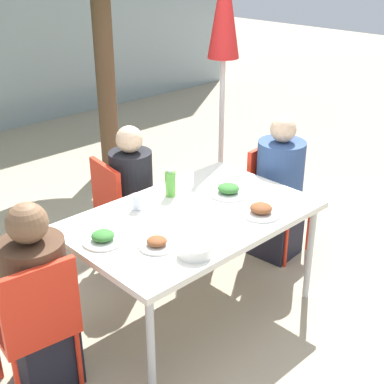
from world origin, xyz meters
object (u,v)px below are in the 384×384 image
chair_far (120,207)px  drinking_cup (137,202)px  person_left (39,303)px  person_right (278,193)px  chair_left (36,318)px  person_far (133,202)px  closed_umbrella (224,37)px  salad_bowl (195,250)px  bottle (170,183)px  chair_right (273,192)px

chair_far → drinking_cup: 0.63m
person_left → person_right: bearing=6.3°
chair_left → person_far: size_ratio=0.77×
person_far → chair_far: bearing=-121.9°
closed_umbrella → salad_bowl: 2.07m
chair_far → salad_bowl: chair_far is taller
chair_left → bottle: size_ratio=4.51×
chair_left → person_far: bearing=37.5°
chair_left → closed_umbrella: 2.60m
bottle → person_right: bearing=-11.9°
closed_umbrella → bottle: (-1.07, -0.56, -0.75)m
person_left → drinking_cup: bearing=18.4°
bottle → salad_bowl: 0.76m
person_far → bottle: (-0.02, -0.44, 0.31)m
closed_umbrella → person_left: bearing=-161.5°
chair_right → salad_bowl: bearing=15.9°
chair_right → bottle: size_ratio=4.51×
bottle → drinking_cup: 0.29m
closed_umbrella → bottle: closed_umbrella is taller
chair_left → salad_bowl: chair_left is taller
chair_left → person_left: (0.06, 0.07, 0.02)m
chair_left → drinking_cup: 0.95m
chair_left → chair_right: 2.12m
person_right → salad_bowl: person_right is taller
person_left → salad_bowl: (0.69, -0.48, 0.25)m
chair_right → drinking_cup: chair_right is taller
chair_right → person_left: bearing=-3.9°
chair_right → person_right: (-0.04, -0.08, 0.03)m
chair_left → drinking_cup: (0.87, 0.24, 0.30)m
chair_left → salad_bowl: size_ratio=4.65×
salad_bowl → bottle: bearing=58.2°
person_far → drinking_cup: person_far is taller
closed_umbrella → person_right: bearing=-101.2°
drinking_cup → salad_bowl: drinking_cup is taller
chair_right → closed_umbrella: bearing=-104.5°
person_far → bottle: bearing=5.6°
bottle → chair_left: bearing=-168.2°
person_right → chair_far: person_right is taller
chair_left → bottle: 1.22m
chair_right → salad_bowl: (-1.37, -0.54, 0.28)m
person_right → bottle: (-0.93, 0.19, 0.31)m
chair_right → person_right: person_right is taller
person_right → chair_far: bearing=-40.9°
drinking_cup → person_right: bearing=-8.9°
chair_left → person_left: 0.10m
closed_umbrella → salad_bowl: (-1.47, -1.20, -0.81)m
chair_left → person_left: size_ratio=0.77×
bottle → chair_far: bearing=96.5°
person_right → salad_bowl: bearing=13.3°
closed_umbrella → chair_right: bearing=-99.0°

